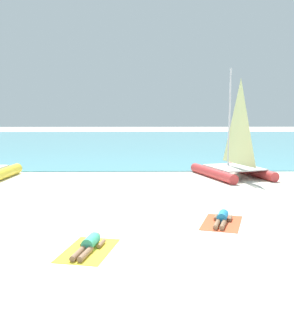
% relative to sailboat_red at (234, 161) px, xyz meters
% --- Properties ---
extents(ground_plane, '(120.00, 120.00, 0.00)m').
position_rel_sailboat_red_xyz_m(ground_plane, '(-4.47, -0.60, -0.82)').
color(ground_plane, silver).
extents(ocean_water, '(120.00, 40.00, 0.05)m').
position_rel_sailboat_red_xyz_m(ocean_water, '(-4.47, 21.79, -0.79)').
color(ocean_water, '#5BB2C1').
rests_on(ocean_water, ground).
extents(sailboat_red, '(3.82, 4.81, 5.48)m').
position_rel_sailboat_red_xyz_m(sailboat_red, '(0.00, 0.00, 0.00)').
color(sailboat_red, '#CC3838').
rests_on(sailboat_red, ground).
extents(towel_center_left, '(1.47, 2.09, 0.01)m').
position_rel_sailboat_red_xyz_m(towel_center_left, '(-5.99, -10.79, -0.81)').
color(towel_center_left, yellow).
rests_on(towel_center_left, ground).
extents(sunbather_center_left, '(0.72, 1.56, 0.30)m').
position_rel_sailboat_red_xyz_m(sunbather_center_left, '(-5.98, -10.73, -0.69)').
color(sunbather_center_left, '#3FB28C').
rests_on(sunbather_center_left, towel_center_left).
extents(towel_center_right, '(1.63, 2.15, 0.01)m').
position_rel_sailboat_red_xyz_m(towel_center_right, '(-2.25, -8.43, -0.81)').
color(towel_center_right, '#EA5933').
rests_on(towel_center_right, ground).
extents(sunbather_center_right, '(0.84, 1.54, 0.30)m').
position_rel_sailboat_red_xyz_m(sunbather_center_right, '(-2.23, -8.37, -0.69)').
color(sunbather_center_right, '#268CCC').
rests_on(sunbather_center_right, towel_center_right).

